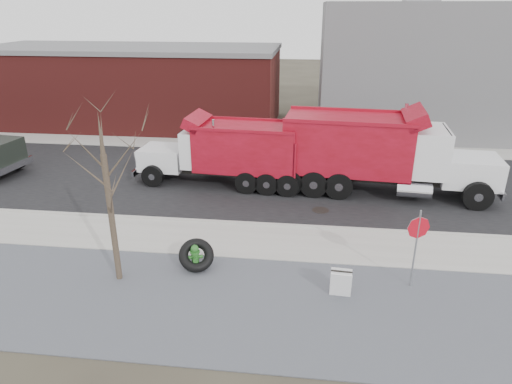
# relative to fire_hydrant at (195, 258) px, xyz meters

# --- Properties ---
(ground) EXTENTS (120.00, 120.00, 0.00)m
(ground) POSITION_rel_fire_hydrant_xyz_m (1.00, 1.79, -0.40)
(ground) COLOR #383328
(ground) RESTS_ON ground
(gravel_verge) EXTENTS (60.00, 5.00, 0.03)m
(gravel_verge) POSITION_rel_fire_hydrant_xyz_m (1.00, -1.71, -0.39)
(gravel_verge) COLOR slate
(gravel_verge) RESTS_ON ground
(sidewalk) EXTENTS (60.00, 2.50, 0.06)m
(sidewalk) POSITION_rel_fire_hydrant_xyz_m (1.00, 2.04, -0.37)
(sidewalk) COLOR #9E9B93
(sidewalk) RESTS_ON ground
(curb) EXTENTS (60.00, 0.15, 0.11)m
(curb) POSITION_rel_fire_hydrant_xyz_m (1.00, 3.34, -0.35)
(curb) COLOR #9E9B93
(curb) RESTS_ON ground
(road) EXTENTS (60.00, 9.40, 0.02)m
(road) POSITION_rel_fire_hydrant_xyz_m (1.00, 8.09, -0.39)
(road) COLOR black
(road) RESTS_ON ground
(far_sidewalk) EXTENTS (60.00, 2.00, 0.06)m
(far_sidewalk) POSITION_rel_fire_hydrant_xyz_m (1.00, 13.79, -0.37)
(far_sidewalk) COLOR #9E9B93
(far_sidewalk) RESTS_ON ground
(building_grey) EXTENTS (12.00, 10.00, 8.00)m
(building_grey) POSITION_rel_fire_hydrant_xyz_m (10.00, 19.79, 3.60)
(building_grey) COLOR slate
(building_grey) RESTS_ON ground
(building_brick) EXTENTS (20.20, 8.20, 5.30)m
(building_brick) POSITION_rel_fire_hydrant_xyz_m (-9.00, 18.79, 2.25)
(building_brick) COLOR maroon
(building_brick) RESTS_ON ground
(bare_tree) EXTENTS (3.20, 3.20, 5.20)m
(bare_tree) POSITION_rel_fire_hydrant_xyz_m (-2.20, -0.81, 2.90)
(bare_tree) COLOR #382D23
(bare_tree) RESTS_ON ground
(fire_hydrant) EXTENTS (0.50, 0.49, 0.87)m
(fire_hydrant) POSITION_rel_fire_hydrant_xyz_m (0.00, 0.00, 0.00)
(fire_hydrant) COLOR #30722B
(fire_hydrant) RESTS_ON ground
(truck_tire) EXTENTS (1.38, 1.32, 0.99)m
(truck_tire) POSITION_rel_fire_hydrant_xyz_m (0.03, 0.04, 0.09)
(truck_tire) COLOR black
(truck_tire) RESTS_ON ground
(stop_sign) EXTENTS (0.66, 0.22, 2.50)m
(stop_sign) POSITION_rel_fire_hydrant_xyz_m (6.59, -0.18, 1.32)
(stop_sign) COLOR gray
(stop_sign) RESTS_ON ground
(sandwich_board) EXTENTS (0.62, 0.42, 0.83)m
(sandwich_board) POSITION_rel_fire_hydrant_xyz_m (4.48, -0.94, 0.05)
(sandwich_board) COLOR white
(sandwich_board) RESTS_ON ground
(dump_truck_red_a) EXTENTS (9.65, 3.34, 3.83)m
(dump_truck_red_a) POSITION_rel_fire_hydrant_xyz_m (6.35, 7.33, 1.55)
(dump_truck_red_a) COLOR black
(dump_truck_red_a) RESTS_ON ground
(dump_truck_red_b) EXTENTS (7.75, 2.73, 3.25)m
(dump_truck_red_b) POSITION_rel_fire_hydrant_xyz_m (-0.30, 7.50, 1.26)
(dump_truck_red_b) COLOR black
(dump_truck_red_b) RESTS_ON ground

